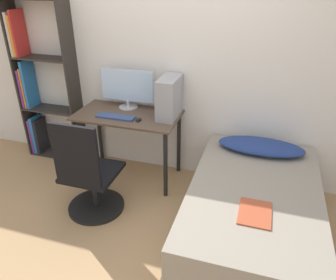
% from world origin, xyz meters
% --- Properties ---
extents(ground_plane, '(14.00, 14.00, 0.00)m').
position_xyz_m(ground_plane, '(0.00, 0.00, 0.00)').
color(ground_plane, tan).
extents(wall_back, '(8.00, 0.05, 2.50)m').
position_xyz_m(wall_back, '(0.00, 1.36, 1.25)').
color(wall_back, silver).
rests_on(wall_back, ground_plane).
extents(desk, '(1.12, 0.61, 0.78)m').
position_xyz_m(desk, '(-0.38, 1.03, 0.66)').
color(desk, brown).
rests_on(desk, ground_plane).
extents(bookshelf, '(0.72, 0.26, 1.89)m').
position_xyz_m(bookshelf, '(-1.61, 1.21, 0.89)').
color(bookshelf, '#2D2823').
rests_on(bookshelf, ground_plane).
extents(office_chair, '(0.56, 0.56, 1.02)m').
position_xyz_m(office_chair, '(-0.49, 0.31, 0.38)').
color(office_chair, black).
rests_on(office_chair, ground_plane).
extents(bed, '(1.11, 1.82, 0.53)m').
position_xyz_m(bed, '(1.03, 0.42, 0.26)').
color(bed, '#4C3D2D').
rests_on(bed, ground_plane).
extents(pillow, '(0.84, 0.36, 0.11)m').
position_xyz_m(pillow, '(1.03, 1.08, 0.59)').
color(pillow, navy).
rests_on(pillow, bed).
extents(magazine, '(0.24, 0.32, 0.01)m').
position_xyz_m(magazine, '(1.05, 0.09, 0.54)').
color(magazine, '#B24C2D').
rests_on(magazine, bed).
extents(monitor, '(0.62, 0.21, 0.43)m').
position_xyz_m(monitor, '(-0.45, 1.22, 1.01)').
color(monitor, '#B7B7BC').
rests_on(monitor, desk).
extents(keyboard, '(0.41, 0.12, 0.02)m').
position_xyz_m(keyboard, '(-0.46, 0.91, 0.79)').
color(keyboard, '#33477A').
rests_on(keyboard, desk).
extents(pc_tower, '(0.19, 0.40, 0.42)m').
position_xyz_m(pc_tower, '(0.06, 1.11, 0.99)').
color(pc_tower, '#99999E').
rests_on(pc_tower, desk).
extents(mouse, '(0.06, 0.09, 0.02)m').
position_xyz_m(mouse, '(-0.21, 0.91, 0.79)').
color(mouse, black).
rests_on(mouse, desk).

